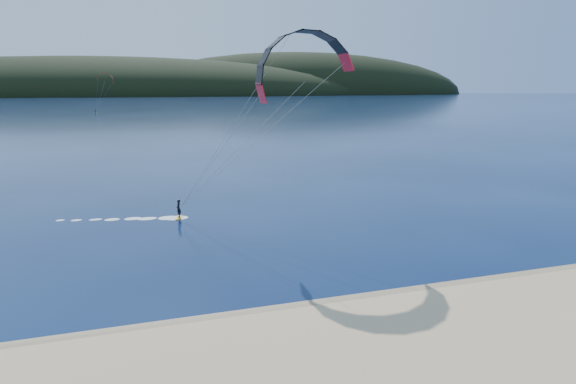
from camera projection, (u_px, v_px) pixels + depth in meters
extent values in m
plane|color=#071435|center=(318.00, 369.00, 18.56)|extent=(1800.00, 1800.00, 0.00)
cube|color=#81674B|center=(286.00, 316.00, 22.75)|extent=(220.00, 2.50, 0.10)
ellipsoid|color=black|center=(112.00, 96.00, 676.69)|extent=(840.00, 280.00, 110.00)
ellipsoid|color=black|center=(305.00, 94.00, 801.92)|extent=(600.00, 240.00, 140.00)
cube|color=yellow|center=(179.00, 218.00, 40.10)|extent=(0.68, 1.34, 0.07)
imported|color=black|center=(179.00, 209.00, 39.92)|extent=(0.50, 0.64, 1.57)
cylinder|color=gray|center=(239.00, 148.00, 37.05)|extent=(0.02, 0.02, 14.94)
cube|color=yellow|center=(96.00, 113.00, 206.77)|extent=(1.19, 1.17, 0.07)
imported|color=black|center=(96.00, 111.00, 206.60)|extent=(0.95, 0.95, 1.55)
cylinder|color=gray|center=(101.00, 96.00, 203.65)|extent=(0.02, 0.02, 14.64)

